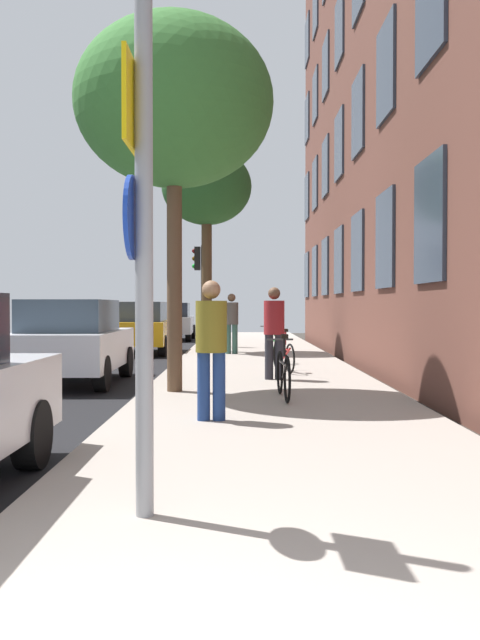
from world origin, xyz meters
name	(u,v)px	position (x,y,z in m)	size (l,w,h in m)	color
ground_plane	(117,367)	(-2.40, 15.00, 0.00)	(41.80, 41.80, 0.00)	#332D28
road_asphalt	(32,367)	(-4.50, 15.00, 0.01)	(7.00, 38.00, 0.01)	black
sidewalk	(259,365)	(1.10, 15.00, 0.06)	(4.20, 38.00, 0.12)	#9E9389
building_facade	(369,4)	(3.69, 14.50, 8.67)	(0.56, 27.00, 17.29)	brown
sign_post	(140,229)	(-0.04, 2.59, 2.03)	(0.16, 0.60, 3.43)	gray
traffic_light	(199,277)	(-0.77, 21.72, 2.50)	(0.43, 0.24, 3.46)	black
tree_near	(174,104)	(-0.45, 9.27, 4.80)	(3.23, 3.23, 6.07)	brown
tree_far	(206,189)	(-0.40, 19.19, 5.09)	(2.75, 2.75, 6.21)	#4C3823
bicycle_0	(283,373)	(1.27, 8.40, 0.50)	(0.42, 1.74, 0.97)	black
bicycle_1	(283,355)	(1.54, 12.61, 0.47)	(0.50, 1.56, 0.91)	black
bicycle_2	(273,347)	(1.43, 14.90, 0.51)	(0.49, 1.67, 0.99)	black
pedestrian_0	(211,341)	(0.27, 6.41, 1.10)	(0.54, 0.54, 1.71)	navy
pedestrian_1	(274,327)	(1.27, 11.08, 1.12)	(0.46, 0.46, 1.75)	#26262D
pedestrian_2	(231,319)	(0.38, 17.99, 1.11)	(0.51, 0.51, 1.74)	#33594C
car_1	(72,341)	(-2.61, 11.28, 0.84)	(1.85, 3.99, 1.62)	silver
car_2	(140,327)	(-2.51, 19.61, 0.84)	(1.91, 4.08, 1.62)	orange
car_3	(171,321)	(-2.36, 27.95, 0.84)	(1.93, 4.07, 1.62)	#B7B7BC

